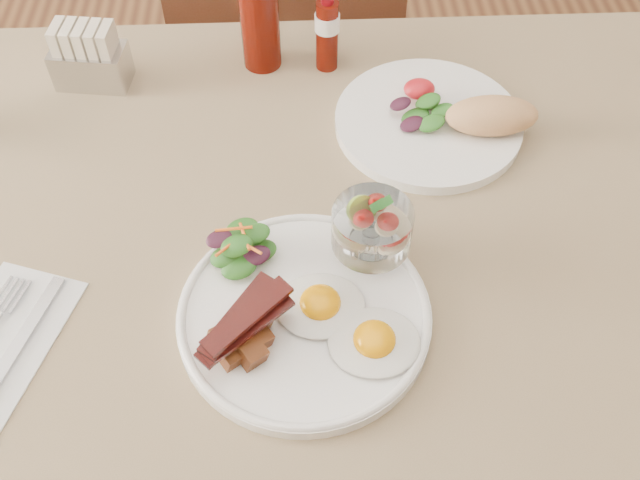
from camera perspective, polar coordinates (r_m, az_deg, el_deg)
The scene contains 11 objects.
table at distance 0.94m, azimuth -2.23°, elevation -3.21°, with size 1.33×0.88×0.75m.
chair_far at distance 1.50m, azimuth -2.56°, elevation 14.86°, with size 0.42×0.42×0.93m.
main_plate at distance 0.79m, azimuth -1.27°, elevation -6.07°, with size 0.28×0.28×0.02m, color white.
fried_eggs at distance 0.77m, azimuth 2.15°, elevation -6.59°, with size 0.16×0.14×0.03m.
bacon_potato_pile at distance 0.75m, azimuth -6.10°, elevation -7.30°, with size 0.10×0.10×0.05m.
side_salad at distance 0.81m, azimuth -6.33°, elevation -0.70°, with size 0.09×0.08×0.04m.
fruit_cup at distance 0.79m, azimuth 4.17°, elevation 0.96°, with size 0.09×0.09×0.09m.
second_plate at distance 1.00m, azimuth 9.83°, elevation 9.52°, with size 0.27×0.26×0.06m.
ketchup_bottle at distance 1.06m, azimuth -4.86°, elevation 17.30°, with size 0.07×0.07×0.17m.
hot_sauce_bottle at distance 1.06m, azimuth 0.57°, elevation 16.36°, with size 0.04×0.04×0.13m.
sugar_caddy at distance 1.09m, azimuth -17.97°, elevation 13.64°, with size 0.11×0.07×0.09m.
Camera 1 is at (0.01, -0.53, 1.43)m, focal length 40.00 mm.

